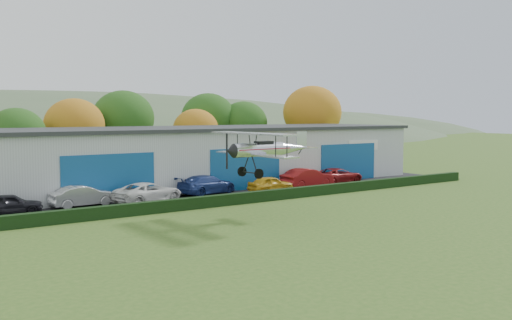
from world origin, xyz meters
TOP-DOWN VIEW (x-y plane):
  - ground at (0.00, 0.00)m, footprint 300.00×300.00m
  - apron at (3.00, 21.00)m, footprint 48.00×9.00m
  - hedge at (3.00, 16.20)m, footprint 46.00×0.60m
  - hangar at (5.00, 27.98)m, footprint 40.60×12.60m
  - tree_belt at (0.85, 40.62)m, footprint 75.70×13.22m
  - car_0 at (-13.99, 20.95)m, footprint 4.12×2.15m
  - car_1 at (-9.18, 21.20)m, footprint 4.63×1.82m
  - car_2 at (-4.72, 20.28)m, footprint 5.84×3.96m
  - car_3 at (0.97, 21.65)m, footprint 5.65×3.32m
  - car_4 at (5.80, 19.50)m, footprint 3.97×1.62m
  - car_5 at (10.26, 20.10)m, footprint 5.21×2.13m
  - car_6 at (14.49, 20.78)m, footprint 5.19×2.52m
  - biplane at (-0.81, 11.11)m, footprint 6.47×7.40m

SIDE VIEW (x-z plane):
  - ground at x=0.00m, z-range 0.00..0.00m
  - apron at x=3.00m, z-range 0.00..0.05m
  - hedge at x=3.00m, z-range 0.00..0.80m
  - car_0 at x=-13.99m, z-range 0.05..1.39m
  - car_4 at x=5.80m, z-range 0.05..1.40m
  - car_6 at x=14.49m, z-range 0.05..1.47m
  - car_2 at x=-4.72m, z-range 0.05..1.53m
  - car_1 at x=-9.18m, z-range 0.05..1.55m
  - car_3 at x=0.97m, z-range 0.05..1.59m
  - car_5 at x=10.26m, z-range 0.05..1.73m
  - hangar at x=5.00m, z-range 0.01..5.31m
  - biplane at x=-0.81m, z-range 2.99..5.76m
  - tree_belt at x=0.85m, z-range 0.55..10.67m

